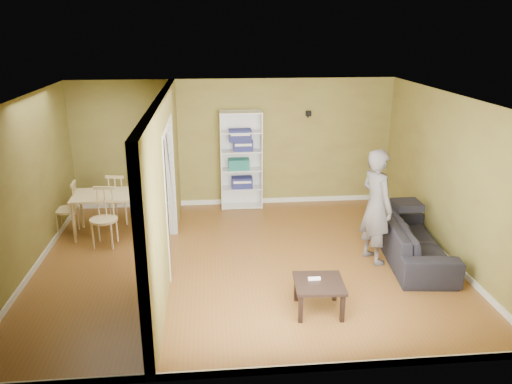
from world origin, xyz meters
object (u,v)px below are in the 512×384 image
Objects in this scene: person at (377,197)px; coffee_table at (319,286)px; chair_left at (66,208)px; chair_near at (104,218)px; chair_far at (120,198)px; dining_table at (108,198)px; sofa at (414,234)px; bookshelf at (241,160)px.

coffee_table is at bearing 122.01° from person.
chair_left is (-3.96, 2.98, 0.12)m from coffee_table.
chair_near is at bearing 59.75° from person.
coffee_table is at bearing 142.99° from chair_far.
coffee_table is 4.34m from dining_table.
chair_left is (-0.76, 0.06, -0.19)m from dining_table.
coffee_table is (-1.84, -1.41, -0.06)m from sofa.
sofa is at bearing -16.75° from dining_table.
person reaches higher than chair_near.
chair_left is 0.98m from chair_near.
coffee_table is 0.66× the size of chair_left.
chair_left is at bearing 81.13° from sofa.
dining_table is 0.79m from chair_left.
dining_table is at bearing -153.53° from bookshelf.
person is at bearing 69.38° from chair_left.
chair_left reaches higher than sofa.
bookshelf is at bearing 106.24° from chair_left.
person reaches higher than coffee_table.
person is 1.98m from coffee_table.
chair_left is 0.99× the size of chair_far.
chair_near reaches higher than chair_left.
chair_near is (-2.45, -1.77, -0.49)m from bookshelf.
bookshelf is at bearing 100.11° from coffee_table.
coffee_table is 0.53× the size of dining_table.
chair_near is (-4.38, 0.96, -0.57)m from person.
dining_table reaches higher than coffee_table.
dining_table is at bearing 96.58° from chair_near.
chair_far is at bearing 46.43° from person.
sofa is 5.12m from chair_near.
person is 4.66m from dining_table.
sofa is 2.32m from coffee_table.
bookshelf reaches higher than sofa.
chair_far reaches higher than dining_table.
bookshelf is (-2.58, 2.74, 0.57)m from sofa.
coffee_table is at bearing 133.70° from sofa.
sofa is 3.46× the size of coffee_table.
chair_far reaches higher than coffee_table.
person is at bearing -19.03° from dining_table.
coffee_table is 3.98m from chair_near.
chair_left reaches higher than dining_table.
chair_far is (-4.28, 2.07, -0.59)m from person.
chair_near reaches higher than sofa.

